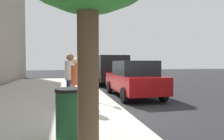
# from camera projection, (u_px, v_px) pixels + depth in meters

# --- Properties ---
(ground_plane) EXTENTS (80.00, 80.00, 0.00)m
(ground_plane) POSITION_uv_depth(u_px,v_px,m) (125.00, 114.00, 6.66)
(ground_plane) COLOR #232326
(ground_plane) RESTS_ON ground
(sidewalk_slab) EXTENTS (28.00, 6.00, 0.15)m
(sidewalk_slab) POSITION_uv_depth(u_px,v_px,m) (27.00, 117.00, 6.00)
(sidewalk_slab) COLOR #B7B2A8
(sidewalk_slab) RESTS_ON ground_plane
(parking_meter) EXTENTS (0.36, 0.12, 1.41)m
(parking_meter) POSITION_uv_depth(u_px,v_px,m) (97.00, 76.00, 7.85)
(parking_meter) COLOR gray
(parking_meter) RESTS_ON sidewalk_slab
(pedestrian_at_meter) EXTENTS (0.53, 0.41, 1.87)m
(pedestrian_at_meter) POSITION_uv_depth(u_px,v_px,m) (70.00, 74.00, 7.70)
(pedestrian_at_meter) COLOR #191E4C
(pedestrian_at_meter) RESTS_ON sidewalk_slab
(pedestrian_bystander) EXTENTS (0.43, 0.40, 1.70)m
(pedestrian_bystander) POSITION_uv_depth(u_px,v_px,m) (76.00, 79.00, 6.74)
(pedestrian_bystander) COLOR tan
(pedestrian_bystander) RESTS_ON sidewalk_slab
(parked_sedan_near) EXTENTS (4.41, 1.99, 1.77)m
(parked_sedan_near) POSITION_uv_depth(u_px,v_px,m) (134.00, 79.00, 9.99)
(parked_sedan_near) COLOR maroon
(parked_sedan_near) RESTS_ON ground_plane
(parked_van_far) EXTENTS (5.22, 2.17, 2.18)m
(parked_van_far) POSITION_uv_depth(u_px,v_px,m) (108.00, 68.00, 15.96)
(parked_van_far) COLOR black
(parked_van_far) RESTS_ON ground_plane
(traffic_signal) EXTENTS (0.24, 0.44, 3.60)m
(traffic_signal) POSITION_uv_depth(u_px,v_px,m) (83.00, 51.00, 15.34)
(traffic_signal) COLOR black
(traffic_signal) RESTS_ON sidewalk_slab
(trash_bin) EXTENTS (0.59, 0.59, 1.01)m
(trash_bin) POSITION_uv_depth(u_px,v_px,m) (70.00, 113.00, 4.18)
(trash_bin) COLOR #1E4C2D
(trash_bin) RESTS_ON sidewalk_slab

